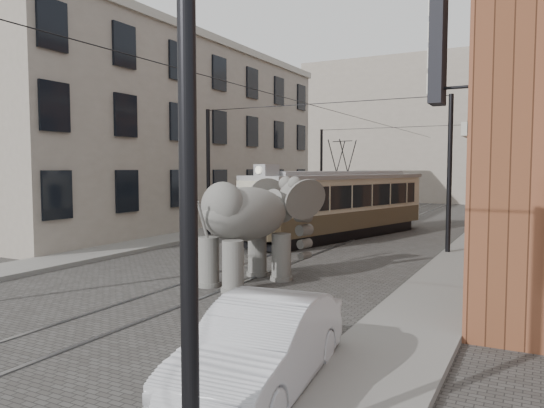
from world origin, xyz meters
The scene contains 10 objects.
ground centered at (0.00, 0.00, 0.00)m, with size 120.00×120.00×0.00m, color #43413E.
tram_rails centered at (0.00, 0.00, 0.01)m, with size 1.54×80.00×0.02m, color slate, non-canonical shape.
sidewalk_right centered at (6.00, 0.00, 0.07)m, with size 2.00×60.00×0.15m, color slate.
sidewalk_left centered at (-6.50, 0.00, 0.07)m, with size 2.00×60.00×0.15m, color slate.
stucco_building centered at (-11.00, 10.00, 5.00)m, with size 7.00×24.00×10.00m, color gray.
distant_block centered at (0.00, 40.00, 7.00)m, with size 28.00×10.00×14.00m, color gray.
catenary centered at (-0.20, 5.00, 3.00)m, with size 11.00×30.20×6.00m, color black, non-canonical shape.
tram centered at (-0.06, 8.94, 2.29)m, with size 2.38×11.54×4.58m, color #C1B89C, non-canonical shape.
elephant centered at (0.84, -1.50, 1.53)m, with size 2.75×4.99×3.06m, color #5F5D58, non-canonical shape.
parked_car centered at (4.66, -7.54, 0.68)m, with size 1.44×4.10×1.35m, color #BBBAC0.
Camera 1 is at (8.22, -14.04, 3.28)m, focal length 34.07 mm.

